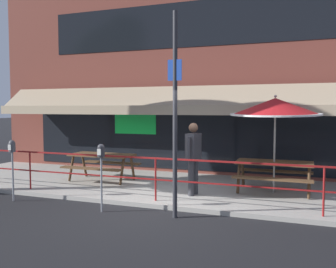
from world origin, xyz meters
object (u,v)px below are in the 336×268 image
at_px(picnic_table_centre, 274,168).
at_px(parking_meter_far, 101,157).
at_px(parking_meter_near, 12,152).
at_px(street_sign_pole, 175,113).
at_px(pedestrian_walking, 193,155).
at_px(picnic_table_left, 102,160).
at_px(patio_umbrella_centre, 275,107).

xyz_separation_m(picnic_table_centre, parking_meter_far, (-3.24, -2.62, 0.44)).
distance_m(parking_meter_near, street_sign_pole, 4.06).
relative_size(picnic_table_centre, parking_meter_near, 1.27).
relative_size(pedestrian_walking, parking_meter_far, 1.20).
relative_size(picnic_table_left, picnic_table_centre, 1.00).
bearing_deg(picnic_table_left, parking_meter_far, -59.68).
bearing_deg(parking_meter_near, picnic_table_left, 68.48).
bearing_deg(street_sign_pole, parking_meter_near, -178.99).
distance_m(patio_umbrella_centre, pedestrian_walking, 2.28).
bearing_deg(picnic_table_centre, parking_meter_near, -155.67).
height_order(parking_meter_near, street_sign_pole, street_sign_pole).
bearing_deg(picnic_table_centre, street_sign_pole, -124.05).
distance_m(pedestrian_walking, street_sign_pole, 1.88).
bearing_deg(picnic_table_left, patio_umbrella_centre, 1.84).
xyz_separation_m(patio_umbrella_centre, pedestrian_walking, (-1.78, -0.90, -1.12)).
bearing_deg(picnic_table_centre, parking_meter_far, -141.02).
bearing_deg(parking_meter_far, pedestrian_walking, 49.77).
xyz_separation_m(pedestrian_walking, street_sign_pole, (0.10, -1.59, 1.00)).
height_order(picnic_table_centre, pedestrian_walking, pedestrian_walking).
relative_size(parking_meter_near, street_sign_pole, 0.35).
bearing_deg(patio_umbrella_centre, picnic_table_left, -178.16).
xyz_separation_m(picnic_table_centre, pedestrian_walking, (-1.78, -0.89, 0.35)).
distance_m(parking_meter_near, parking_meter_far, 2.39).
relative_size(picnic_table_left, pedestrian_walking, 1.05).
relative_size(picnic_table_left, street_sign_pole, 0.45).
height_order(picnic_table_left, pedestrian_walking, pedestrian_walking).
relative_size(pedestrian_walking, street_sign_pole, 0.43).
bearing_deg(picnic_table_centre, pedestrian_walking, -153.35).
bearing_deg(picnic_table_left, pedestrian_walking, -14.35).
distance_m(picnic_table_centre, pedestrian_walking, 2.02).
bearing_deg(parking_meter_near, street_sign_pole, 1.01).
height_order(picnic_table_centre, parking_meter_near, parking_meter_near).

